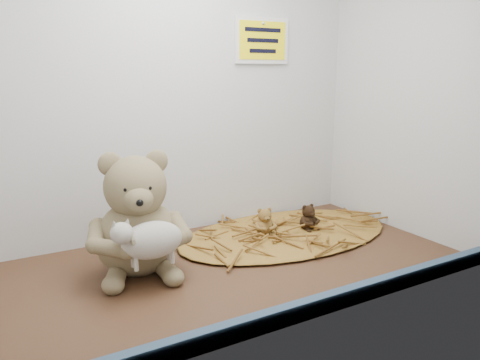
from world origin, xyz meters
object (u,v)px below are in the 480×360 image
main_teddy (136,213)px  toy_lamb (152,240)px  mini_teddy_brown (308,216)px  mini_teddy_tan (265,220)px

main_teddy → toy_lamb: bearing=-78.0°
main_teddy → mini_teddy_brown: (51.32, 1.90, -9.33)cm
main_teddy → mini_teddy_tan: main_teddy is taller
mini_teddy_tan → mini_teddy_brown: (13.38, -2.51, -0.12)cm
toy_lamb → mini_teddy_tan: 41.13cm
mini_teddy_tan → mini_teddy_brown: 13.61cm
toy_lamb → mini_teddy_brown: (51.32, 12.21, -6.02)cm
main_teddy → mini_teddy_brown: main_teddy is taller
main_teddy → toy_lamb: (0.00, -10.31, -3.30)cm
mini_teddy_tan → mini_teddy_brown: mini_teddy_tan is taller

